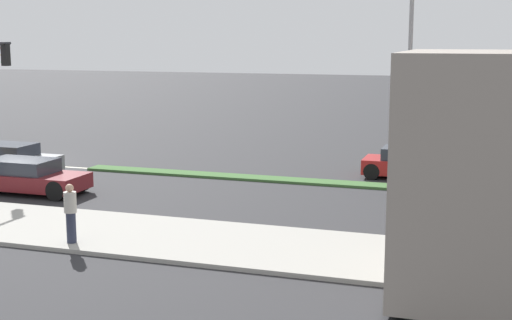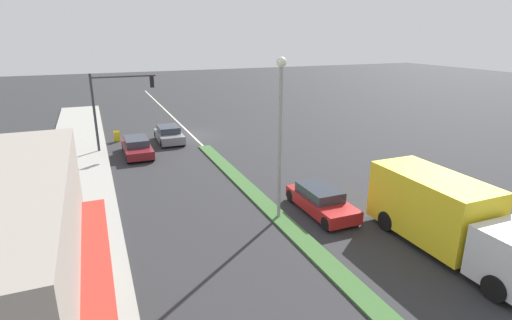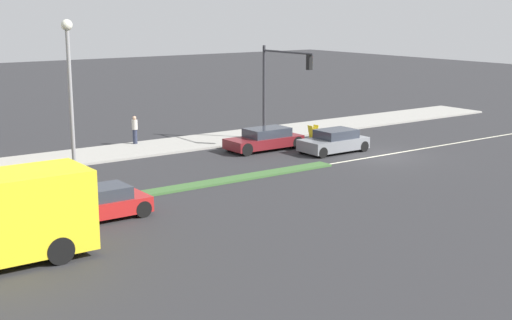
# 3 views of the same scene
# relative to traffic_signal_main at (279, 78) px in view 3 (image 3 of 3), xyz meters

# --- Properties ---
(ground_plane) EXTENTS (160.00, 160.00, 0.00)m
(ground_plane) POSITION_rel_traffic_signal_main_xyz_m (-6.12, 15.60, -3.90)
(ground_plane) COLOR #2B2B2D
(lane_marking_center) EXTENTS (0.16, 60.00, 0.01)m
(lane_marking_center) POSITION_rel_traffic_signal_main_xyz_m (-6.12, -2.40, -3.90)
(lane_marking_center) COLOR beige
(lane_marking_center) RESTS_ON ground
(traffic_signal_main) EXTENTS (4.59, 0.34, 5.60)m
(traffic_signal_main) POSITION_rel_traffic_signal_main_xyz_m (0.00, 0.00, 0.00)
(traffic_signal_main) COLOR #333338
(traffic_signal_main) RESTS_ON sidewalk_right
(street_lamp) EXTENTS (0.44, 0.44, 7.37)m
(street_lamp) POSITION_rel_traffic_signal_main_xyz_m (-6.12, 15.01, 0.88)
(street_lamp) COLOR gray
(street_lamp) RESTS_ON median_strip
(pedestrian) EXTENTS (0.34, 0.34, 1.63)m
(pedestrian) POSITION_rel_traffic_signal_main_xyz_m (4.31, 7.23, -2.92)
(pedestrian) COLOR #282D42
(pedestrian) RESTS_ON sidewalk_right
(warning_aframe_sign) EXTENTS (0.45, 0.53, 0.84)m
(warning_aframe_sign) POSITION_rel_traffic_signal_main_xyz_m (-0.03, -2.67, -3.47)
(warning_aframe_sign) COLOR yellow
(warning_aframe_sign) RESTS_ON ground
(sedan_maroon) EXTENTS (1.84, 4.45, 1.24)m
(sedan_maroon) POSITION_rel_traffic_signal_main_xyz_m (-1.12, 1.82, -3.29)
(sedan_maroon) COLOR maroon
(sedan_maroon) RESTS_ON ground
(hatchback_red) EXTENTS (1.76, 4.32, 1.25)m
(hatchback_red) POSITION_rel_traffic_signal_main_xyz_m (-8.32, 15.19, -3.29)
(hatchback_red) COLOR #AD1E1E
(hatchback_red) RESTS_ON ground
(suv_grey) EXTENTS (1.87, 3.83, 1.28)m
(suv_grey) POSITION_rel_traffic_signal_main_xyz_m (-3.92, -0.91, -3.29)
(suv_grey) COLOR slate
(suv_grey) RESTS_ON ground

